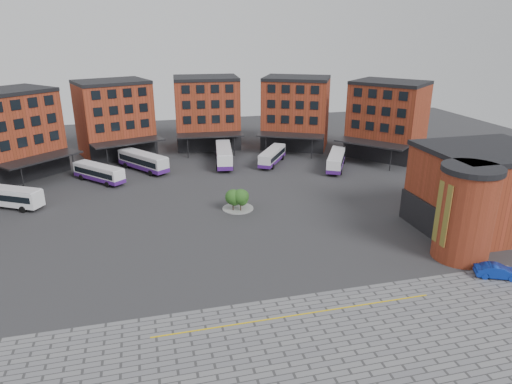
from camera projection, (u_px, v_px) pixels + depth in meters
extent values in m
plane|color=#28282B|center=(243.00, 248.00, 53.10)|extent=(160.00, 160.00, 0.00)
cube|color=slate|center=(334.00, 378.00, 33.52)|extent=(50.00, 22.00, 0.02)
cube|color=gold|center=(298.00, 315.00, 40.80)|extent=(26.00, 0.15, 0.02)
cube|color=maroon|center=(13.00, 135.00, 77.08)|extent=(16.35, 16.13, 14.00)
cube|color=black|center=(35.00, 168.00, 76.26)|extent=(10.00, 9.07, 4.00)
cube|color=black|center=(5.00, 91.00, 74.57)|extent=(16.55, 16.35, 0.60)
cube|color=black|center=(28.00, 125.00, 73.68)|extent=(8.60, 7.77, 8.00)
cube|color=black|center=(41.00, 158.00, 74.34)|extent=(12.61, 11.97, 0.25)
cylinder|color=black|center=(23.00, 179.00, 70.54)|extent=(0.20, 0.20, 4.00)
cylinder|color=black|center=(74.00, 165.00, 77.64)|extent=(0.20, 0.20, 4.00)
cube|color=maroon|center=(115.00, 120.00, 89.46)|extent=(15.55, 13.69, 14.00)
cube|color=black|center=(125.00, 150.00, 87.36)|extent=(12.45, 4.71, 4.00)
cube|color=black|center=(111.00, 82.00, 86.95)|extent=(15.65, 13.97, 0.60)
cube|color=black|center=(122.00, 112.00, 84.73)|extent=(10.87, 3.87, 8.00)
cube|color=black|center=(128.00, 142.00, 84.83)|extent=(13.72, 8.39, 0.25)
cylinder|color=black|center=(108.00, 158.00, 81.76)|extent=(0.20, 0.20, 4.00)
cylinder|color=black|center=(156.00, 151.00, 86.44)|extent=(0.20, 0.20, 4.00)
cube|color=maroon|center=(207.00, 113.00, 95.96)|extent=(13.67, 10.88, 14.00)
cube|color=black|center=(210.00, 142.00, 93.20)|extent=(13.00, 1.41, 4.00)
cube|color=black|center=(205.00, 78.00, 93.46)|extent=(13.69, 11.18, 0.60)
cube|color=black|center=(208.00, 107.00, 90.54)|extent=(11.42, 0.95, 8.00)
cube|color=black|center=(210.00, 135.00, 90.34)|extent=(13.28, 5.30, 0.25)
cylinder|color=black|center=(188.00, 148.00, 88.60)|extent=(0.20, 0.20, 4.00)
cylinder|color=black|center=(234.00, 146.00, 90.12)|extent=(0.20, 0.20, 4.00)
cube|color=maroon|center=(296.00, 114.00, 95.56)|extent=(16.12, 14.81, 14.00)
cube|color=black|center=(292.00, 142.00, 92.84)|extent=(11.81, 6.35, 4.00)
cube|color=black|center=(297.00, 78.00, 93.06)|extent=(16.26, 15.08, 0.60)
cube|color=black|center=(293.00, 107.00, 90.18)|extent=(10.26, 5.33, 8.00)
cube|color=black|center=(290.00, 135.00, 90.00)|extent=(13.58, 9.82, 0.25)
cylinder|color=black|center=(266.00, 146.00, 89.98)|extent=(0.20, 0.20, 4.00)
cylinder|color=black|center=(312.00, 149.00, 88.09)|extent=(0.20, 0.20, 4.00)
cube|color=maroon|center=(387.00, 121.00, 88.32)|extent=(16.02, 16.39, 14.00)
cube|color=black|center=(375.00, 151.00, 86.34)|extent=(8.74, 10.28, 4.00)
cube|color=black|center=(391.00, 83.00, 85.81)|extent=(16.25, 16.58, 0.60)
cube|color=black|center=(378.00, 113.00, 83.72)|extent=(7.47, 8.86, 8.00)
cube|color=black|center=(371.00, 143.00, 83.86)|extent=(11.73, 12.79, 0.25)
cylinder|color=black|center=(344.00, 152.00, 85.68)|extent=(0.20, 0.20, 4.00)
cylinder|color=black|center=(391.00, 160.00, 80.68)|extent=(0.20, 0.20, 4.00)
cube|color=maroon|center=(482.00, 192.00, 56.47)|extent=(14.00, 12.00, 10.00)
cube|color=black|center=(489.00, 150.00, 54.65)|extent=(14.40, 12.40, 0.60)
cube|color=black|center=(428.00, 220.00, 55.86)|extent=(0.40, 12.00, 4.00)
cylinder|color=maroon|center=(465.00, 216.00, 49.39)|extent=(6.00, 6.00, 10.00)
cylinder|color=black|center=(473.00, 169.00, 47.58)|extent=(6.40, 6.40, 0.60)
cube|color=red|center=(442.00, 214.00, 48.55)|extent=(0.12, 2.20, 7.00)
cylinder|color=gray|center=(238.00, 208.00, 64.46)|extent=(4.40, 4.40, 0.12)
cylinder|color=#332114|center=(233.00, 206.00, 63.50)|extent=(0.14, 0.14, 1.47)
sphere|color=#1B4115|center=(233.00, 197.00, 63.05)|extent=(2.16, 2.16, 2.16)
sphere|color=#1B4115|center=(235.00, 200.00, 63.11)|extent=(1.51, 1.51, 1.51)
cylinder|color=#332114|center=(242.00, 203.00, 65.02)|extent=(0.14, 0.14, 1.16)
sphere|color=#1B4115|center=(242.00, 196.00, 64.66)|extent=(1.88, 1.88, 1.88)
sphere|color=#1B4115|center=(244.00, 199.00, 64.69)|extent=(1.31, 1.31, 1.31)
cylinder|color=#332114|center=(241.00, 206.00, 63.36)|extent=(0.14, 0.14, 1.54)
sphere|color=#1B4115|center=(241.00, 197.00, 62.88)|extent=(2.18, 2.18, 2.18)
sphere|color=#1B4115|center=(242.00, 200.00, 62.95)|extent=(1.53, 1.53, 1.53)
cube|color=white|center=(7.00, 196.00, 64.46)|extent=(10.28, 7.26, 2.33)
cube|color=black|center=(7.00, 195.00, 64.40)|extent=(9.58, 6.90, 0.90)
cube|color=silver|center=(6.00, 188.00, 64.04)|extent=(9.87, 6.97, 0.11)
cylinder|color=black|center=(23.00, 210.00, 62.95)|extent=(0.97, 0.72, 0.95)
cylinder|color=black|center=(35.00, 203.00, 65.11)|extent=(0.97, 0.72, 0.95)
cube|color=white|center=(99.00, 172.00, 75.08)|extent=(8.58, 9.08, 2.27)
cube|color=black|center=(99.00, 171.00, 75.03)|extent=(8.07, 8.52, 0.88)
cube|color=silver|center=(98.00, 165.00, 74.68)|extent=(8.24, 8.72, 0.11)
cube|color=black|center=(79.00, 166.00, 77.59)|extent=(1.53, 1.42, 1.02)
cube|color=#481B7B|center=(99.00, 177.00, 75.36)|extent=(8.64, 9.14, 0.65)
cylinder|color=black|center=(81.00, 178.00, 76.27)|extent=(0.83, 0.87, 0.93)
cylinder|color=black|center=(93.00, 174.00, 78.08)|extent=(0.83, 0.87, 0.93)
cylinder|color=black|center=(107.00, 185.00, 72.90)|extent=(0.83, 0.87, 0.93)
cylinder|color=black|center=(119.00, 181.00, 74.71)|extent=(0.83, 0.87, 0.93)
cube|color=silver|center=(143.00, 161.00, 80.94)|extent=(8.70, 10.69, 2.52)
cube|color=black|center=(143.00, 160.00, 80.87)|extent=(8.22, 9.99, 0.98)
cube|color=silver|center=(142.00, 153.00, 80.49)|extent=(8.35, 10.27, 0.12)
cube|color=black|center=(124.00, 154.00, 84.22)|extent=(1.85, 1.37, 1.13)
cube|color=#481B7B|center=(143.00, 165.00, 81.25)|extent=(8.75, 10.75, 0.72)
cylinder|color=black|center=(126.00, 166.00, 82.65)|extent=(0.85, 1.02, 1.03)
cylinder|color=black|center=(137.00, 162.00, 84.50)|extent=(0.85, 1.02, 1.03)
cylinder|color=black|center=(151.00, 173.00, 78.27)|extent=(0.85, 1.02, 1.03)
cylinder|color=black|center=(162.00, 170.00, 80.12)|extent=(0.85, 1.02, 1.03)
cube|color=white|center=(224.00, 154.00, 84.44)|extent=(4.42, 12.19, 2.66)
cube|color=black|center=(224.00, 153.00, 84.37)|extent=(4.34, 11.26, 1.03)
cube|color=silver|center=(224.00, 147.00, 83.96)|extent=(4.24, 11.70, 0.13)
cube|color=black|center=(223.00, 145.00, 89.83)|extent=(2.30, 0.45, 1.19)
cube|color=#481B7B|center=(224.00, 159.00, 84.76)|extent=(4.46, 12.24, 0.76)
cylinder|color=black|center=(216.00, 156.00, 88.35)|extent=(0.48, 1.12, 1.08)
cylinder|color=black|center=(230.00, 156.00, 88.60)|extent=(0.48, 1.12, 1.08)
cylinder|color=black|center=(217.00, 168.00, 81.22)|extent=(0.48, 1.12, 1.08)
cylinder|color=black|center=(232.00, 167.00, 81.47)|extent=(0.48, 1.12, 1.08)
cube|color=silver|center=(272.00, 155.00, 84.90)|extent=(7.40, 9.65, 2.24)
cube|color=black|center=(272.00, 155.00, 84.85)|extent=(7.01, 9.01, 0.87)
cube|color=silver|center=(272.00, 149.00, 84.50)|extent=(7.11, 9.26, 0.11)
cube|color=black|center=(280.00, 148.00, 89.20)|extent=(1.69, 1.16, 1.00)
cube|color=#481B7B|center=(272.00, 160.00, 85.17)|extent=(7.46, 9.70, 0.64)
cylinder|color=black|center=(271.00, 157.00, 88.50)|extent=(0.73, 0.91, 0.91)
cylinder|color=black|center=(283.00, 158.00, 87.80)|extent=(0.73, 0.91, 0.91)
cylinder|color=black|center=(261.00, 166.00, 82.80)|extent=(0.73, 0.91, 0.91)
cylinder|color=black|center=(273.00, 167.00, 82.10)|extent=(0.73, 0.91, 0.91)
cube|color=white|center=(336.00, 160.00, 82.00)|extent=(7.23, 10.47, 2.37)
cube|color=black|center=(336.00, 159.00, 81.94)|extent=(6.88, 9.75, 0.92)
cube|color=silver|center=(337.00, 153.00, 81.57)|extent=(6.94, 10.05, 0.12)
cube|color=black|center=(339.00, 151.00, 86.66)|extent=(1.86, 1.09, 1.06)
cube|color=#481B7B|center=(336.00, 164.00, 82.29)|extent=(7.29, 10.52, 0.68)
cylinder|color=black|center=(331.00, 161.00, 85.79)|extent=(0.72, 0.99, 0.97)
cylinder|color=black|center=(344.00, 161.00, 85.22)|extent=(0.72, 0.99, 0.97)
cylinder|color=black|center=(327.00, 171.00, 79.62)|extent=(0.72, 0.99, 0.97)
cylinder|color=black|center=(341.00, 172.00, 79.04)|extent=(0.72, 0.99, 0.97)
imported|color=#0B2A9B|center=(497.00, 271.00, 46.67)|extent=(4.59, 3.14, 1.43)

